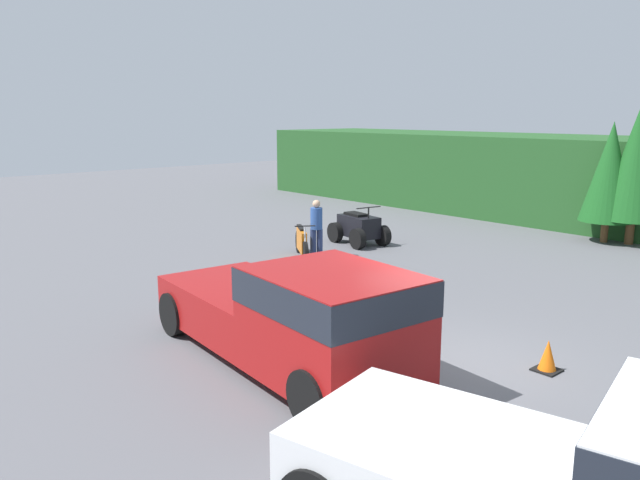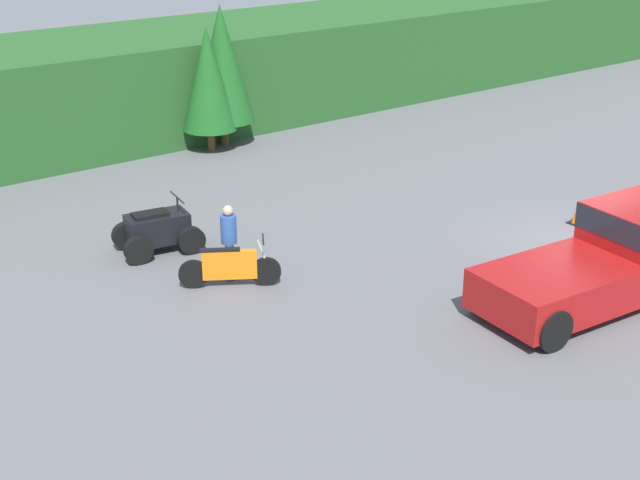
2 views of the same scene
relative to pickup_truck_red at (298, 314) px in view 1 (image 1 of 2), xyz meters
The scene contains 8 objects.
ground_plane 2.84m from the pickup_truck_red, 54.57° to the left, with size 80.00×80.00×0.00m, color #5B5B60.
tree_left 14.78m from the pickup_truck_red, 96.00° to the left, with size 1.78×1.78×4.04m.
tree_mid_left 15.06m from the pickup_truck_red, 93.20° to the left, with size 2.04×2.04×4.65m.
pickup_truck_red is the anchor object (origin of this frame).
dirt_bike 8.47m from the pickup_truck_red, 140.12° to the left, with size 1.98×1.30×1.13m.
quad_atv 10.66m from the pickup_truck_red, 129.91° to the left, with size 2.15×1.53×1.31m.
rider_person 8.53m from the pickup_truck_red, 137.13° to the left, with size 0.50×0.50×1.75m.
traffic_cone 4.29m from the pickup_truck_red, 49.04° to the left, with size 0.42×0.42×0.55m.
Camera 1 is at (6.17, -8.43, 4.31)m, focal length 35.00 mm.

